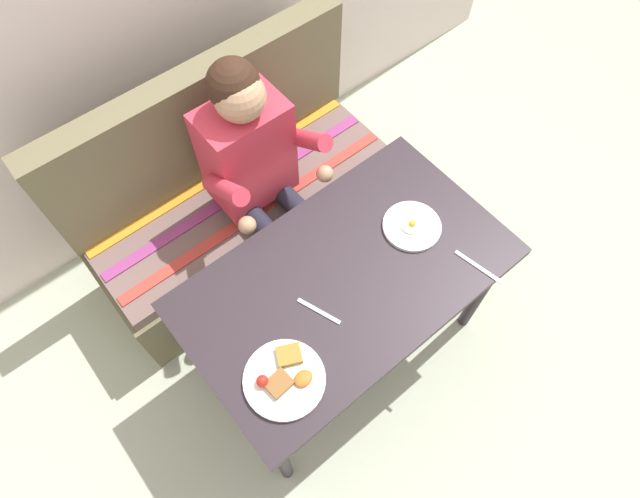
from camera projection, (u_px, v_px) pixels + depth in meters
ground_plane at (340, 344)px, 2.55m from camera, size 8.00×8.00×0.00m
table at (346, 286)px, 1.99m from camera, size 1.20×0.70×0.73m
couch at (238, 202)px, 2.56m from camera, size 1.44×0.56×1.00m
person at (258, 167)px, 2.14m from camera, size 0.45×0.61×1.21m
plate_breakfast at (284, 378)px, 1.72m from camera, size 0.27×0.27×0.05m
plate_eggs at (412, 226)px, 2.01m from camera, size 0.22×0.22×0.04m
fork at (319, 311)px, 1.85m from camera, size 0.07×0.16×0.00m
knife at (479, 267)px, 1.93m from camera, size 0.05×0.20×0.00m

